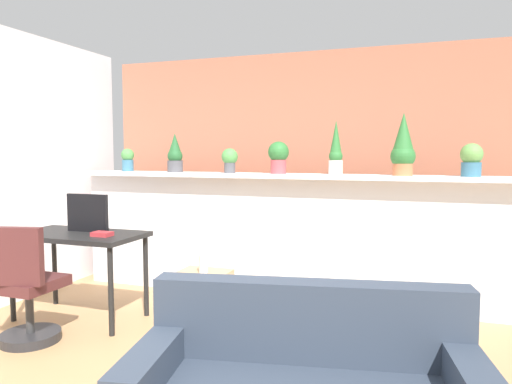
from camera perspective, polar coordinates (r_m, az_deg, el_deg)
The scene contains 16 objects.
divider_wall at distance 4.76m, azimuth 2.82°, elevation -5.50°, with size 4.32×0.16×1.20m, color white.
plant_shelf at distance 4.65m, azimuth 2.71°, elevation 1.93°, with size 4.32×0.37×0.04m, color white.
brick_wall_behind at distance 5.26m, azimuth 4.72°, elevation 2.62°, with size 4.32×0.10×2.50m, color #AD664C.
potted_plant_0 at distance 5.42m, azimuth -14.95°, elevation 3.77°, with size 0.14×0.14×0.25m.
potted_plant_1 at distance 5.08m, azimuth -9.57°, elevation 4.37°, with size 0.16×0.16×0.40m.
potted_plant_2 at distance 4.81m, azimuth -3.13°, elevation 3.92°, with size 0.16×0.16×0.25m.
potted_plant_3 at distance 4.65m, azimuth 2.68°, elevation 4.29°, with size 0.20×0.20×0.31m.
potted_plant_4 at distance 4.53m, azimuth 9.43°, elevation 4.86°, with size 0.13×0.13×0.50m.
potted_plant_5 at distance 4.44m, azimuth 17.03°, elevation 5.14°, with size 0.22×0.22×0.55m.
potted_plant_6 at distance 4.46m, azimuth 24.15°, elevation 3.56°, with size 0.18×0.18×0.28m.
desk at distance 4.43m, azimuth -20.22°, elevation -5.65°, with size 1.10×0.60×0.75m.
tv_monitor at distance 4.43m, azimuth -19.32°, elevation -2.35°, with size 0.40×0.04×0.33m, color black.
office_chair at distance 4.05m, azimuth -25.71°, elevation -10.79°, with size 0.49×0.49×0.91m.
side_cube_shelf at distance 3.90m, azimuth -6.51°, elevation -13.07°, with size 0.40×0.41×0.50m.
vase_on_shelf at distance 3.82m, azimuth -6.24°, elevation -8.46°, with size 0.07×0.07×0.14m, color silver.
book_on_desk at distance 4.18m, azimuth -17.76°, elevation -4.76°, with size 0.16×0.11×0.04m, color #B22D33.
Camera 1 is at (1.34, -2.49, 1.44)m, focal length 33.79 mm.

